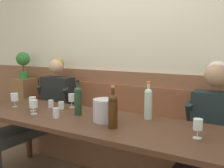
{
  "coord_description": "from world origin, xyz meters",
  "views": [
    {
      "loc": [
        1.37,
        -1.71,
        1.38
      ],
      "look_at": [
        0.07,
        0.45,
        1.03
      ],
      "focal_mm": 41.89,
      "sensor_mm": 36.0,
      "label": 1
    }
  ],
  "objects_px": {
    "wine_glass_mid_left": "(72,98)",
    "person_center_right_seat": "(37,113)",
    "wine_glass_center_rear": "(198,126)",
    "wall_bench": "(124,144)",
    "water_tumbler_left": "(51,104)",
    "water_tumbler_center": "(61,105)",
    "potted_plant": "(23,62)",
    "wine_glass_by_bottle": "(15,98)",
    "water_tumbler_right": "(56,113)",
    "person_left_seat": "(206,140)",
    "wine_bottle_amber_mid": "(113,110)",
    "dining_table": "(88,127)",
    "wine_bottle_green_tall": "(148,102)",
    "ice_bucket": "(105,110)",
    "wine_bottle_clear_water": "(78,100)",
    "wine_glass_left_end": "(33,104)",
    "wine_glass_mid_right": "(33,101)"
  },
  "relations": [
    {
      "from": "dining_table",
      "to": "wine_glass_left_end",
      "type": "height_order",
      "value": "wine_glass_left_end"
    },
    {
      "from": "person_left_seat",
      "to": "wine_glass_mid_left",
      "type": "distance_m",
      "value": 1.4
    },
    {
      "from": "wine_glass_mid_left",
      "to": "wine_glass_left_end",
      "type": "bearing_deg",
      "value": -108.71
    },
    {
      "from": "wall_bench",
      "to": "wine_glass_mid_left",
      "type": "bearing_deg",
      "value": -134.12
    },
    {
      "from": "wine_glass_mid_left",
      "to": "person_center_right_seat",
      "type": "bearing_deg",
      "value": 175.47
    },
    {
      "from": "wine_glass_by_bottle",
      "to": "water_tumbler_right",
      "type": "relative_size",
      "value": 1.57
    },
    {
      "from": "ice_bucket",
      "to": "water_tumbler_center",
      "type": "relative_size",
      "value": 2.69
    },
    {
      "from": "wine_glass_left_end",
      "to": "water_tumbler_right",
      "type": "height_order",
      "value": "wine_glass_left_end"
    },
    {
      "from": "dining_table",
      "to": "potted_plant",
      "type": "bearing_deg",
      "value": 156.79
    },
    {
      "from": "wine_bottle_green_tall",
      "to": "potted_plant",
      "type": "distance_m",
      "value": 2.22
    },
    {
      "from": "dining_table",
      "to": "wall_bench",
      "type": "bearing_deg",
      "value": 90.0
    },
    {
      "from": "wine_bottle_green_tall",
      "to": "wine_glass_mid_left",
      "type": "bearing_deg",
      "value": -179.74
    },
    {
      "from": "wine_glass_mid_right",
      "to": "water_tumbler_center",
      "type": "distance_m",
      "value": 0.29
    },
    {
      "from": "wine_glass_by_bottle",
      "to": "ice_bucket",
      "type": "bearing_deg",
      "value": 1.42
    },
    {
      "from": "ice_bucket",
      "to": "dining_table",
      "type": "bearing_deg",
      "value": -177.57
    },
    {
      "from": "wine_glass_mid_left",
      "to": "water_tumbler_right",
      "type": "xyz_separation_m",
      "value": [
        0.15,
        -0.4,
        -0.05
      ]
    },
    {
      "from": "person_left_seat",
      "to": "water_tumbler_left",
      "type": "relative_size",
      "value": 15.38
    },
    {
      "from": "water_tumbler_right",
      "to": "potted_plant",
      "type": "bearing_deg",
      "value": 148.99
    },
    {
      "from": "person_center_right_seat",
      "to": "wine_bottle_green_tall",
      "type": "bearing_deg",
      "value": -1.64
    },
    {
      "from": "person_left_seat",
      "to": "wine_glass_mid_left",
      "type": "height_order",
      "value": "person_left_seat"
    },
    {
      "from": "wine_bottle_amber_mid",
      "to": "wine_glass_left_end",
      "type": "distance_m",
      "value": 0.88
    },
    {
      "from": "dining_table",
      "to": "potted_plant",
      "type": "height_order",
      "value": "potted_plant"
    },
    {
      "from": "wine_bottle_green_tall",
      "to": "wine_glass_mid_left",
      "type": "height_order",
      "value": "wine_bottle_green_tall"
    },
    {
      "from": "wine_glass_center_rear",
      "to": "wall_bench",
      "type": "bearing_deg",
      "value": 143.82
    },
    {
      "from": "water_tumbler_center",
      "to": "water_tumbler_right",
      "type": "height_order",
      "value": "water_tumbler_right"
    },
    {
      "from": "wine_bottle_clear_water",
      "to": "wine_glass_mid_left",
      "type": "xyz_separation_m",
      "value": [
        -0.25,
        0.21,
        -0.05
      ]
    },
    {
      "from": "water_tumbler_left",
      "to": "wine_bottle_clear_water",
      "type": "bearing_deg",
      "value": -11.25
    },
    {
      "from": "wine_bottle_clear_water",
      "to": "wine_bottle_amber_mid",
      "type": "distance_m",
      "value": 0.53
    },
    {
      "from": "wine_bottle_clear_water",
      "to": "water_tumbler_center",
      "type": "relative_size",
      "value": 4.27
    },
    {
      "from": "water_tumbler_left",
      "to": "water_tumbler_right",
      "type": "xyz_separation_m",
      "value": [
        0.34,
        -0.28,
        0.01
      ]
    },
    {
      "from": "wine_bottle_clear_water",
      "to": "water_tumbler_left",
      "type": "height_order",
      "value": "wine_bottle_clear_water"
    },
    {
      "from": "dining_table",
      "to": "wine_bottle_green_tall",
      "type": "xyz_separation_m",
      "value": [
        0.47,
        0.27,
        0.23
      ]
    },
    {
      "from": "dining_table",
      "to": "water_tumbler_right",
      "type": "relative_size",
      "value": 26.5
    },
    {
      "from": "water_tumbler_left",
      "to": "water_tumbler_center",
      "type": "xyz_separation_m",
      "value": [
        0.14,
        0.01,
        -0.0
      ]
    },
    {
      "from": "wall_bench",
      "to": "wine_bottle_amber_mid",
      "type": "relative_size",
      "value": 8.09
    },
    {
      "from": "wine_bottle_green_tall",
      "to": "wine_glass_center_rear",
      "type": "xyz_separation_m",
      "value": [
        0.5,
        -0.29,
        -0.06
      ]
    },
    {
      "from": "wall_bench",
      "to": "wine_glass_by_bottle",
      "type": "height_order",
      "value": "wall_bench"
    },
    {
      "from": "wine_bottle_amber_mid",
      "to": "wine_glass_center_rear",
      "type": "height_order",
      "value": "wine_bottle_amber_mid"
    },
    {
      "from": "wine_glass_by_bottle",
      "to": "water_tumbler_center",
      "type": "xyz_separation_m",
      "value": [
        0.5,
        0.18,
        -0.06
      ]
    },
    {
      "from": "wall_bench",
      "to": "dining_table",
      "type": "height_order",
      "value": "wall_bench"
    },
    {
      "from": "wine_bottle_amber_mid",
      "to": "wine_glass_left_end",
      "type": "relative_size",
      "value": 2.53
    },
    {
      "from": "wine_glass_mid_right",
      "to": "water_tumbler_left",
      "type": "xyz_separation_m",
      "value": [
        0.05,
        0.2,
        -0.06
      ]
    },
    {
      "from": "person_left_seat",
      "to": "wine_bottle_amber_mid",
      "type": "xyz_separation_m",
      "value": [
        -0.63,
        -0.46,
        0.27
      ]
    },
    {
      "from": "wine_glass_center_rear",
      "to": "water_tumbler_left",
      "type": "relative_size",
      "value": 1.71
    },
    {
      "from": "person_center_right_seat",
      "to": "wine_glass_mid_right",
      "type": "height_order",
      "value": "person_center_right_seat"
    },
    {
      "from": "ice_bucket",
      "to": "wine_glass_by_bottle",
      "type": "relative_size",
      "value": 1.43
    },
    {
      "from": "wine_glass_left_end",
      "to": "wine_bottle_green_tall",
      "type": "bearing_deg",
      "value": 21.98
    },
    {
      "from": "wine_glass_center_rear",
      "to": "water_tumbler_center",
      "type": "relative_size",
      "value": 1.8
    },
    {
      "from": "wine_glass_mid_right",
      "to": "wine_bottle_green_tall",
      "type": "bearing_deg",
      "value": 16.06
    },
    {
      "from": "potted_plant",
      "to": "wine_glass_by_bottle",
      "type": "bearing_deg",
      "value": -45.82
    }
  ]
}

